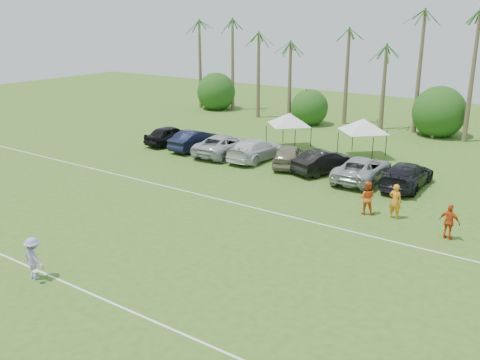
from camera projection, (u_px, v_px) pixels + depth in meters
The scene contains 27 objects.
ground at pixel (4, 293), 21.54m from camera, with size 120.00×120.00×0.00m, color #3B611D.
field_lines at pixel (145, 230), 27.77m from camera, with size 80.00×12.10×0.01m.
palm_tree_0 at pixel (191, 42), 60.98m from camera, with size 2.40×2.40×8.90m.
palm_tree_1 at pixel (226, 36), 57.98m from camera, with size 2.40×2.40×9.90m.
palm_tree_2 at pixel (265, 28), 54.97m from camera, with size 2.40×2.40×10.90m.
palm_tree_3 at pixel (299, 20), 52.52m from camera, with size 2.40×2.40×11.90m.
palm_tree_4 at pixel (335, 48), 51.10m from camera, with size 2.40×2.40×8.90m.
palm_tree_5 at pixel (375, 40), 48.64m from camera, with size 2.40×2.40×9.90m.
palm_tree_6 at pixel (420, 31), 46.18m from camera, with size 2.40×2.40×10.90m.
palm_tree_7 at pixel (470, 22), 43.73m from camera, with size 2.40×2.40×11.90m.
bush_tree_0 at pixel (217, 93), 61.83m from camera, with size 4.00×4.00×4.00m.
bush_tree_1 at pixel (318, 104), 54.69m from camera, with size 4.00×4.00×4.00m.
bush_tree_2 at pixel (438, 117), 48.10m from camera, with size 4.00×4.00×4.00m.
sideline_player_a at pixel (395, 201), 29.10m from camera, with size 0.72×0.47×1.96m, color orange.
sideline_player_b at pixel (367, 198), 29.72m from camera, with size 0.93×0.72×1.91m, color #DE5418.
sideline_player_c at pixel (449, 222), 26.42m from camera, with size 1.07×0.44×1.82m, color #D14717.
canopy_tent_left at pixel (289, 113), 43.69m from camera, with size 4.19×4.19×3.40m.
canopy_tent_right at pixel (364, 119), 40.85m from camera, with size 4.34×4.34×3.52m.
frisbee_player at pixel (34, 258), 22.48m from camera, with size 1.23×0.75×1.86m.
parked_car_0 at pixel (171, 135), 45.43m from camera, with size 1.92×4.78×1.63m, color black.
parked_car_1 at pixel (195, 140), 43.68m from camera, with size 1.72×4.94×1.63m, color black.
parked_car_2 at pixel (224, 145), 42.08m from camera, with size 2.70×5.86×1.63m, color #B0B1B7.
parked_car_3 at pixel (256, 149), 40.68m from camera, with size 2.28×5.61×1.63m, color silver.
parked_car_4 at pixel (289, 155), 39.05m from camera, with size 1.92×4.78×1.63m, color #787159.
parked_car_5 at pixel (325, 161), 37.44m from camera, with size 1.72×4.94×1.63m, color black.
parked_car_6 at pixel (362, 169), 35.68m from camera, with size 2.70×5.86×1.63m, color #9FA1A3.
parked_car_7 at pixel (407, 175), 34.32m from camera, with size 2.28×5.61×1.63m, color black.
Camera 1 is at (18.84, -10.16, 10.86)m, focal length 40.00 mm.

